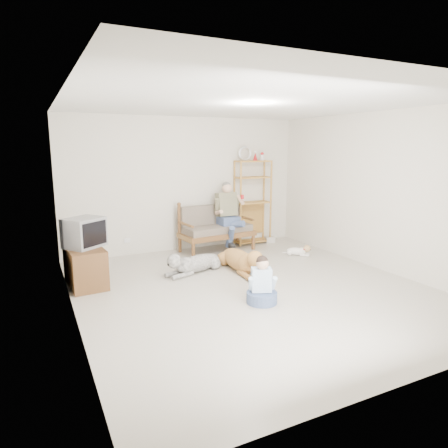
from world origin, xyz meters
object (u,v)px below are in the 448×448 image
tv_stand (85,267)px  etagere (253,201)px  loveseat (216,227)px  golden_retriever (242,261)px

tv_stand → etagere: bearing=14.8°
etagere → loveseat: bearing=-168.8°
tv_stand → loveseat: bearing=17.5°
tv_stand → golden_retriever: 2.54m
tv_stand → golden_retriever: bearing=-14.4°
tv_stand → golden_retriever: size_ratio=0.60×
loveseat → tv_stand: 2.93m
etagere → golden_retriever: etagere is taller
loveseat → tv_stand: size_ratio=1.67×
loveseat → golden_retriever: size_ratio=0.99×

